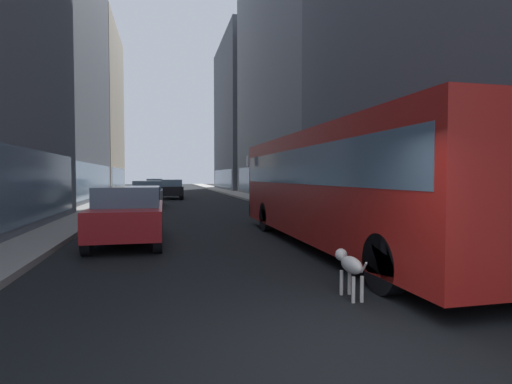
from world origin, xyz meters
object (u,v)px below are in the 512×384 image
object	(u,v)px
transit_bus	(340,181)
dalmatian_dog	(350,265)
car_grey_wagon	(148,194)
car_white_van	(155,186)
car_black_suv	(171,189)
traffic_light_near	(500,151)
car_red_coupe	(129,214)

from	to	relation	value
transit_bus	dalmatian_dog	xyz separation A→B (m)	(-1.76, -4.17, -1.26)
car_grey_wagon	car_white_van	distance (m)	20.03
car_black_suv	car_white_van	bearing A→B (deg)	98.15
traffic_light_near	transit_bus	bearing A→B (deg)	124.56
traffic_light_near	car_black_suv	bearing A→B (deg)	102.30
car_grey_wagon	car_red_coupe	distance (m)	13.88
transit_bus	car_white_van	world-z (taller)	transit_bus
car_grey_wagon	car_red_coupe	bearing A→B (deg)	-90.00
car_grey_wagon	car_black_suv	bearing A→B (deg)	79.75
transit_bus	car_grey_wagon	distance (m)	17.05
traffic_light_near	car_red_coupe	bearing A→B (deg)	145.72
car_black_suv	traffic_light_near	bearing A→B (deg)	-77.70
car_grey_wagon	dalmatian_dog	xyz separation A→B (m)	(3.84, -20.25, -0.31)
transit_bus	dalmatian_dog	distance (m)	4.70
transit_bus	car_black_suv	size ratio (longest dim) A/B	2.45
car_red_coupe	traffic_light_near	xyz separation A→B (m)	(7.70, -5.25, 1.61)
car_grey_wagon	dalmatian_dog	size ratio (longest dim) A/B	4.55
car_grey_wagon	car_black_suv	size ratio (longest dim) A/B	0.93
transit_bus	car_black_suv	bearing A→B (deg)	99.11
car_black_suv	traffic_light_near	world-z (taller)	traffic_light_near
car_white_van	traffic_light_near	bearing A→B (deg)	-78.87
car_white_van	transit_bus	bearing A→B (deg)	-81.18
car_grey_wagon	car_red_coupe	size ratio (longest dim) A/B	0.91
car_red_coupe	car_black_suv	size ratio (longest dim) A/B	1.02
car_grey_wagon	dalmatian_dog	bearing A→B (deg)	-79.26
car_grey_wagon	car_white_van	world-z (taller)	same
car_white_van	dalmatian_dog	distance (m)	40.46
car_grey_wagon	dalmatian_dog	distance (m)	20.61
traffic_light_near	dalmatian_dog	bearing A→B (deg)	-163.79
car_white_van	traffic_light_near	world-z (taller)	traffic_light_near
car_grey_wagon	car_red_coupe	xyz separation A→B (m)	(-0.00, -13.88, 0.00)
car_red_coupe	dalmatian_dog	size ratio (longest dim) A/B	4.98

